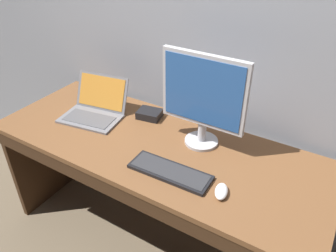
# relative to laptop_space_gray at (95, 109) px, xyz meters

# --- Properties ---
(ground_plane) EXTENTS (14.00, 14.00, 0.00)m
(ground_plane) POSITION_rel_laptop_space_gray_xyz_m (0.48, -0.06, -0.83)
(ground_plane) COLOR brown
(back_wall) EXTENTS (5.00, 0.04, 2.70)m
(back_wall) POSITION_rel_laptop_space_gray_xyz_m (0.48, 0.36, 0.52)
(back_wall) COLOR gray
(back_wall) RESTS_ON ground
(desk) EXTENTS (1.87, 0.72, 0.78)m
(desk) POSITION_rel_laptop_space_gray_xyz_m (0.48, -0.07, -0.24)
(desk) COLOR brown
(desk) RESTS_ON ground
(laptop_space_gray) EXTENTS (0.40, 0.36, 0.22)m
(laptop_space_gray) POSITION_rel_laptop_space_gray_xyz_m (0.00, 0.00, 0.00)
(laptop_space_gray) COLOR slate
(laptop_space_gray) RESTS_ON desk
(external_monitor) EXTENTS (0.45, 0.18, 0.51)m
(external_monitor) POSITION_rel_laptop_space_gray_xyz_m (0.69, 0.07, 0.24)
(external_monitor) COLOR #B7B7BC
(external_monitor) RESTS_ON desk
(wired_keyboard) EXTENTS (0.41, 0.15, 0.02)m
(wired_keyboard) POSITION_rel_laptop_space_gray_xyz_m (0.67, -0.22, -0.04)
(wired_keyboard) COLOR black
(wired_keyboard) RESTS_ON desk
(computer_mouse) EXTENTS (0.09, 0.12, 0.03)m
(computer_mouse) POSITION_rel_laptop_space_gray_xyz_m (0.94, -0.23, -0.03)
(computer_mouse) COLOR white
(computer_mouse) RESTS_ON desk
(external_drive_box) EXTENTS (0.16, 0.13, 0.05)m
(external_drive_box) POSITION_rel_laptop_space_gray_xyz_m (0.30, 0.15, -0.02)
(external_drive_box) COLOR black
(external_drive_box) RESTS_ON desk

